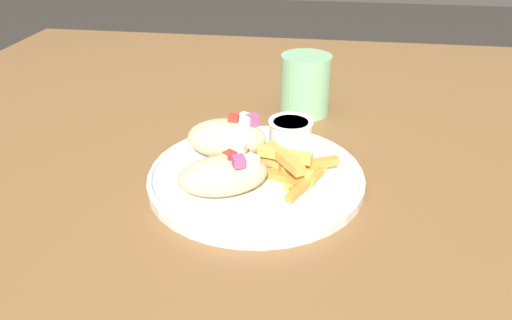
% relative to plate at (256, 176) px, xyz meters
% --- Properties ---
extents(table, '(1.46, 1.46, 0.74)m').
position_rel_plate_xyz_m(table, '(0.04, -0.01, -0.07)').
color(table, brown).
rests_on(table, ground_plane).
extents(plate, '(0.28, 0.28, 0.02)m').
position_rel_plate_xyz_m(plate, '(0.00, 0.00, 0.00)').
color(plate, white).
rests_on(plate, table).
extents(pita_sandwich_near, '(0.13, 0.11, 0.06)m').
position_rel_plate_xyz_m(pita_sandwich_near, '(-0.03, -0.05, 0.03)').
color(pita_sandwich_near, beige).
rests_on(pita_sandwich_near, plate).
extents(pita_sandwich_far, '(0.11, 0.08, 0.06)m').
position_rel_plate_xyz_m(pita_sandwich_far, '(-0.05, 0.05, 0.03)').
color(pita_sandwich_far, beige).
rests_on(pita_sandwich_far, plate).
extents(fries_pile, '(0.13, 0.11, 0.04)m').
position_rel_plate_xyz_m(fries_pile, '(0.05, -0.01, 0.02)').
color(fries_pile, gold).
rests_on(fries_pile, plate).
extents(sauce_ramekin, '(0.06, 0.06, 0.04)m').
position_rel_plate_xyz_m(sauce_ramekin, '(0.03, 0.08, 0.03)').
color(sauce_ramekin, white).
rests_on(sauce_ramekin, plate).
extents(water_glass, '(0.08, 0.08, 0.10)m').
position_rel_plate_xyz_m(water_glass, '(0.05, 0.24, 0.04)').
color(water_glass, '#8CCC93').
rests_on(water_glass, table).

